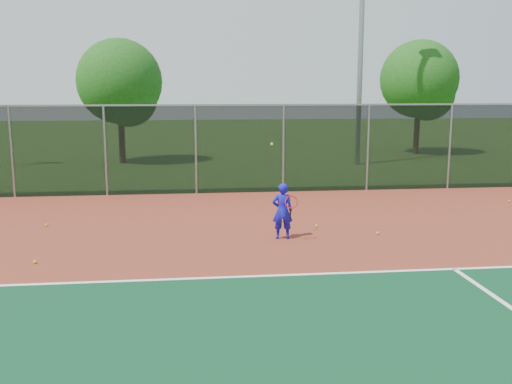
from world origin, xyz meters
TOP-DOWN VIEW (x-y plane):
  - ground at (0.00, 0.00)m, footprint 120.00×120.00m
  - court_apron at (0.00, 2.00)m, footprint 30.00×20.00m
  - fence_back at (0.00, 12.00)m, footprint 30.00×0.06m
  - tennis_player at (-1.02, 5.74)m, footprint 0.59×0.59m
  - practice_ball_1 at (-6.94, 7.65)m, footprint 0.07×0.07m
  - practice_ball_2 at (0.04, 6.77)m, footprint 0.07×0.07m
  - practice_ball_4 at (1.38, 5.85)m, footprint 0.07×0.07m
  - practice_ball_5 at (-6.38, 4.34)m, footprint 0.07×0.07m
  - practice_ball_6 at (6.83, 9.34)m, footprint 0.07×0.07m
  - floodlight_n at (4.70, 18.94)m, footprint 0.90×0.40m
  - tree_back_left at (-6.39, 20.66)m, footprint 4.03×4.03m
  - tree_back_mid at (9.30, 22.86)m, footprint 4.21×4.21m

SIDE VIEW (x-z plane):
  - ground at x=0.00m, z-range 0.00..0.00m
  - court_apron at x=0.00m, z-range 0.00..0.02m
  - practice_ball_1 at x=-6.94m, z-range 0.02..0.09m
  - practice_ball_2 at x=0.04m, z-range 0.02..0.09m
  - practice_ball_4 at x=1.38m, z-range 0.02..0.09m
  - practice_ball_5 at x=-6.38m, z-range 0.02..0.09m
  - practice_ball_6 at x=6.83m, z-range 0.02..0.09m
  - tennis_player at x=-1.02m, z-range -0.45..1.85m
  - fence_back at x=0.00m, z-range 0.05..3.08m
  - tree_back_left at x=-6.39m, z-range 0.75..6.67m
  - tree_back_mid at x=9.30m, z-range 0.79..6.96m
  - floodlight_n at x=4.70m, z-range 0.79..14.15m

